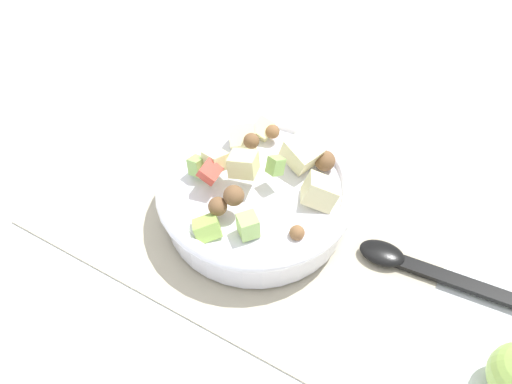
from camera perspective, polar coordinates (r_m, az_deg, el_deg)
ground_plane at (r=0.75m, az=-1.49°, el=-2.64°), size 2.40×2.40×0.00m
placemat at (r=0.75m, az=-1.50°, el=-2.50°), size 0.51×0.31×0.01m
salad_bowl at (r=0.72m, az=0.06°, el=-0.25°), size 0.25×0.25×0.11m
serving_spoon at (r=0.72m, az=16.36°, el=-7.32°), size 0.24×0.05×0.01m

